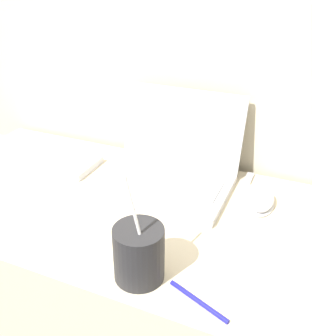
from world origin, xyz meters
The scene contains 7 objects.
desk centered at (0.00, 0.30, 0.36)m, with size 1.39×0.59×0.71m.
laptop centered at (-0.04, 0.46, 0.76)m, with size 0.36×0.31×0.24m.
drink_cup centered at (0.05, 0.08, 0.77)m, with size 0.10×0.10×0.24m.
computer_mouse centered at (0.23, 0.43, 0.73)m, with size 0.06×0.11×0.04m.
external_keyboard centered at (-0.49, 0.41, 0.72)m, with size 0.44×0.14×0.02m.
usb_stick centered at (0.17, 0.55, 0.72)m, with size 0.02×0.06×0.01m.
pen centered at (0.19, 0.06, 0.72)m, with size 0.13×0.06×0.01m.
Camera 1 is at (0.32, -0.45, 1.28)m, focal length 42.00 mm.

